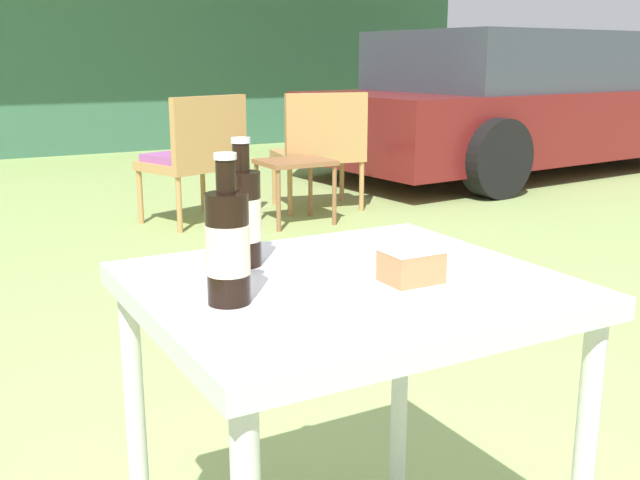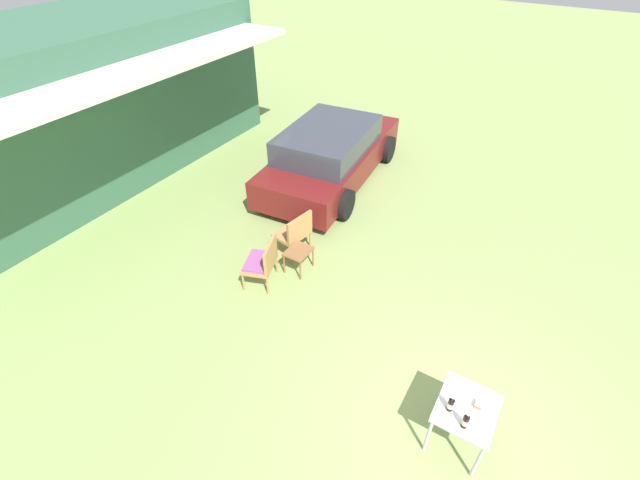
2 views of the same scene
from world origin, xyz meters
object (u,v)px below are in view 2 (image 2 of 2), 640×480
patio_table (466,412)px  cake_on_plate (478,407)px  cola_bottle_far (465,421)px  wicker_chair_plain (295,231)px  wicker_chair_cushioned (263,261)px  parked_car (331,154)px  garden_side_table (298,253)px  cola_bottle_near (451,404)px

patio_table → cake_on_plate: 0.15m
patio_table → cola_bottle_far: (-0.24, -0.02, 0.18)m
wicker_chair_plain → wicker_chair_cushioned: bearing=9.0°
cola_bottle_far → wicker_chair_plain: bearing=59.1°
cake_on_plate → wicker_chair_cushioned: bearing=75.5°
parked_car → wicker_chair_plain: bearing=-168.9°
wicker_chair_plain → cola_bottle_far: cola_bottle_far is taller
patio_table → garden_side_table: bearing=64.5°
parked_car → cola_bottle_near: parked_car is taller
wicker_chair_plain → garden_side_table: (-0.37, -0.31, -0.11)m
parked_car → cake_on_plate: (-4.57, -4.52, 0.09)m
wicker_chair_plain → garden_side_table: bearing=50.7°
cola_bottle_near → patio_table: bearing=-53.7°
wicker_chair_cushioned → wicker_chair_plain: size_ratio=1.00×
wicker_chair_cushioned → garden_side_table: (0.57, -0.34, -0.10)m
cake_on_plate → wicker_chair_plain: bearing=62.9°
parked_car → cola_bottle_near: size_ratio=18.67×
patio_table → cola_bottle_near: (-0.13, 0.17, 0.18)m
garden_side_table → cola_bottle_far: size_ratio=1.91×
garden_side_table → cola_bottle_near: (-1.71, -3.15, 0.44)m
wicker_chair_cushioned → cola_bottle_near: size_ratio=3.52×
garden_side_table → wicker_chair_cushioned: bearing=149.2°
wicker_chair_cushioned → wicker_chair_plain: same height
wicker_chair_cushioned → garden_side_table: 0.67m
cake_on_plate → patio_table: bearing=117.9°
cola_bottle_near → garden_side_table: bearing=61.5°
garden_side_table → cola_bottle_far: 3.84m
garden_side_table → patio_table: bearing=-115.5°
wicker_chair_cushioned → parked_car: bearing=172.5°
garden_side_table → cake_on_plate: size_ratio=1.79×
wicker_chair_plain → cake_on_plate: (-1.91, -3.73, 0.25)m
parked_car → wicker_chair_plain: (-2.66, -0.78, -0.16)m
parked_car → patio_table: size_ratio=6.24×
parked_car → cola_bottle_far: (-4.85, -4.45, 0.17)m
parked_car → wicker_chair_cushioned: parked_car is taller
wicker_chair_cushioned → garden_side_table: wicker_chair_cushioned is taller
wicker_chair_cushioned → cake_on_plate: size_ratio=3.30×
cola_bottle_far → patio_table: bearing=5.9°
parked_car → wicker_chair_cushioned: (-3.60, -0.76, -0.17)m
wicker_chair_cushioned → wicker_chair_plain: bearing=159.1°
parked_car → cola_bottle_near: 6.37m
cake_on_plate → garden_side_table: bearing=65.8°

